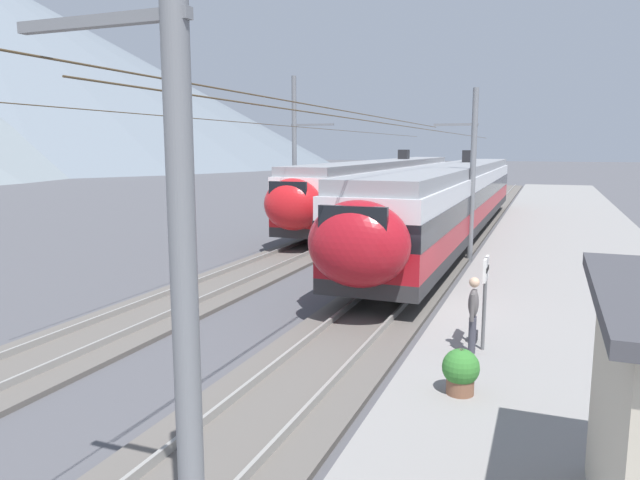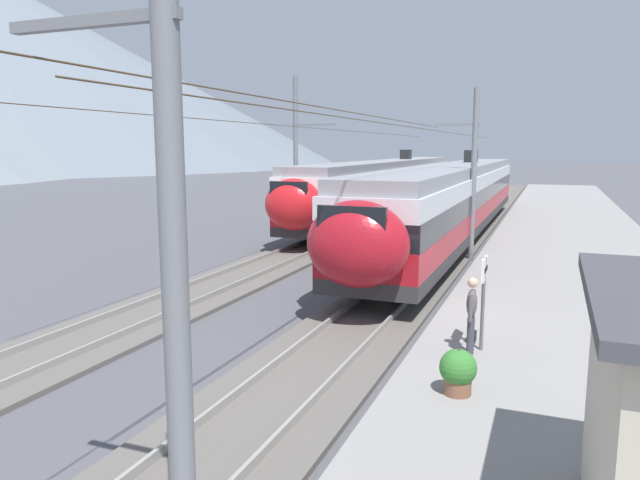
{
  "view_description": "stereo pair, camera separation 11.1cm",
  "coord_description": "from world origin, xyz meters",
  "px_view_note": "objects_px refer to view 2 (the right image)",
  "views": [
    {
      "loc": [
        -15.74,
        -3.41,
        4.7
      ],
      "look_at": [
        1.96,
        3.46,
        1.71
      ],
      "focal_mm": 33.01,
      "sensor_mm": 36.0,
      "label": 1
    },
    {
      "loc": [
        -15.7,
        -3.51,
        4.7
      ],
      "look_at": [
        1.96,
        3.46,
        1.71
      ],
      "focal_mm": 33.01,
      "sensor_mm": 36.0,
      "label": 2
    }
  ],
  "objects_px": {
    "passenger_walking": "(471,312)",
    "train_far_track": "(387,185)",
    "train_near_platform": "(455,197)",
    "catenary_mast_west": "(164,259)",
    "platform_sign": "(484,282)",
    "potted_plant_platform_edge": "(458,370)",
    "handbag_beside_passenger": "(472,336)",
    "catenary_mast_mid": "(471,172)",
    "catenary_mast_far_side": "(298,156)"
  },
  "relations": [
    {
      "from": "passenger_walking",
      "to": "train_far_track",
      "type": "bearing_deg",
      "value": 18.85
    },
    {
      "from": "train_near_platform",
      "to": "train_far_track",
      "type": "xyz_separation_m",
      "value": [
        8.38,
        5.82,
        -0.0
      ]
    },
    {
      "from": "train_far_track",
      "to": "catenary_mast_west",
      "type": "xyz_separation_m",
      "value": [
        -34.31,
        -7.22,
        1.51
      ]
    },
    {
      "from": "platform_sign",
      "to": "potted_plant_platform_edge",
      "type": "distance_m",
      "value": 2.78
    },
    {
      "from": "platform_sign",
      "to": "potted_plant_platform_edge",
      "type": "relative_size",
      "value": 2.47
    },
    {
      "from": "passenger_walking",
      "to": "train_near_platform",
      "type": "bearing_deg",
      "value": 9.87
    },
    {
      "from": "train_near_platform",
      "to": "handbag_beside_passenger",
      "type": "height_order",
      "value": "train_near_platform"
    },
    {
      "from": "catenary_mast_mid",
      "to": "potted_plant_platform_edge",
      "type": "height_order",
      "value": "catenary_mast_mid"
    },
    {
      "from": "train_far_track",
      "to": "catenary_mast_west",
      "type": "distance_m",
      "value": 35.09
    },
    {
      "from": "catenary_mast_far_side",
      "to": "catenary_mast_west",
      "type": "bearing_deg",
      "value": -159.01
    },
    {
      "from": "catenary_mast_west",
      "to": "platform_sign",
      "type": "relative_size",
      "value": 19.69
    },
    {
      "from": "catenary_mast_mid",
      "to": "passenger_walking",
      "type": "distance_m",
      "value": 12.72
    },
    {
      "from": "train_near_platform",
      "to": "platform_sign",
      "type": "relative_size",
      "value": 16.33
    },
    {
      "from": "train_near_platform",
      "to": "platform_sign",
      "type": "height_order",
      "value": "train_near_platform"
    },
    {
      "from": "catenary_mast_mid",
      "to": "passenger_walking",
      "type": "xyz_separation_m",
      "value": [
        -12.37,
        -1.68,
        -2.47
      ]
    },
    {
      "from": "handbag_beside_passenger",
      "to": "potted_plant_platform_edge",
      "type": "distance_m",
      "value": 3.08
    },
    {
      "from": "catenary_mast_far_side",
      "to": "potted_plant_platform_edge",
      "type": "bearing_deg",
      "value": -148.45
    },
    {
      "from": "passenger_walking",
      "to": "handbag_beside_passenger",
      "type": "height_order",
      "value": "passenger_walking"
    },
    {
      "from": "train_far_track",
      "to": "potted_plant_platform_edge",
      "type": "relative_size",
      "value": 38.79
    },
    {
      "from": "catenary_mast_west",
      "to": "train_near_platform",
      "type": "bearing_deg",
      "value": 3.08
    },
    {
      "from": "potted_plant_platform_edge",
      "to": "train_near_platform",
      "type": "bearing_deg",
      "value": 8.98
    },
    {
      "from": "catenary_mast_west",
      "to": "catenary_mast_far_side",
      "type": "height_order",
      "value": "catenary_mast_far_side"
    },
    {
      "from": "train_far_track",
      "to": "catenary_mast_far_side",
      "type": "distance_m",
      "value": 10.98
    },
    {
      "from": "passenger_walking",
      "to": "platform_sign",
      "type": "bearing_deg",
      "value": -26.55
    },
    {
      "from": "train_far_track",
      "to": "catenary_mast_far_side",
      "type": "height_order",
      "value": "catenary_mast_far_side"
    },
    {
      "from": "train_far_track",
      "to": "handbag_beside_passenger",
      "type": "xyz_separation_m",
      "value": [
        -25.19,
        -8.83,
        -1.8
      ]
    },
    {
      "from": "train_far_track",
      "to": "catenary_mast_far_side",
      "type": "xyz_separation_m",
      "value": [
        -10.62,
        1.87,
        2.04
      ]
    },
    {
      "from": "potted_plant_platform_edge",
      "to": "catenary_mast_mid",
      "type": "bearing_deg",
      "value": 6.83
    },
    {
      "from": "platform_sign",
      "to": "handbag_beside_passenger",
      "type": "xyz_separation_m",
      "value": [
        0.49,
        0.26,
        -1.39
      ]
    },
    {
      "from": "passenger_walking",
      "to": "potted_plant_platform_edge",
      "type": "xyz_separation_m",
      "value": [
        -2.19,
        -0.06,
        -0.49
      ]
    },
    {
      "from": "train_near_platform",
      "to": "potted_plant_platform_edge",
      "type": "height_order",
      "value": "train_near_platform"
    },
    {
      "from": "train_near_platform",
      "to": "passenger_walking",
      "type": "bearing_deg",
      "value": -170.13
    },
    {
      "from": "train_far_track",
      "to": "platform_sign",
      "type": "xyz_separation_m",
      "value": [
        -25.69,
        -9.09,
        -0.41
      ]
    },
    {
      "from": "catenary_mast_west",
      "to": "handbag_beside_passenger",
      "type": "xyz_separation_m",
      "value": [
        9.11,
        -1.61,
        -3.31
      ]
    },
    {
      "from": "platform_sign",
      "to": "catenary_mast_mid",
      "type": "bearing_deg",
      "value": 8.89
    },
    {
      "from": "handbag_beside_passenger",
      "to": "catenary_mast_mid",
      "type": "bearing_deg",
      "value": 7.99
    },
    {
      "from": "train_far_track",
      "to": "platform_sign",
      "type": "distance_m",
      "value": 27.25
    },
    {
      "from": "train_near_platform",
      "to": "passenger_walking",
      "type": "distance_m",
      "value": 17.98
    },
    {
      "from": "train_far_track",
      "to": "catenary_mast_mid",
      "type": "distance_m",
      "value": 15.56
    },
    {
      "from": "catenary_mast_west",
      "to": "handbag_beside_passenger",
      "type": "distance_m",
      "value": 9.83
    },
    {
      "from": "train_far_track",
      "to": "handbag_beside_passenger",
      "type": "bearing_deg",
      "value": -160.69
    },
    {
      "from": "handbag_beside_passenger",
      "to": "potted_plant_platform_edge",
      "type": "xyz_separation_m",
      "value": [
        -3.06,
        -0.13,
        0.33
      ]
    },
    {
      "from": "train_near_platform",
      "to": "catenary_mast_far_side",
      "type": "xyz_separation_m",
      "value": [
        -2.24,
        7.69,
        2.04
      ]
    },
    {
      "from": "catenary_mast_west",
      "to": "potted_plant_platform_edge",
      "type": "distance_m",
      "value": 6.96
    },
    {
      "from": "catenary_mast_far_side",
      "to": "passenger_walking",
      "type": "xyz_separation_m",
      "value": [
        -15.45,
        -10.77,
        -3.02
      ]
    },
    {
      "from": "catenary_mast_mid",
      "to": "handbag_beside_passenger",
      "type": "height_order",
      "value": "catenary_mast_mid"
    },
    {
      "from": "catenary_mast_mid",
      "to": "handbag_beside_passenger",
      "type": "distance_m",
      "value": 12.06
    },
    {
      "from": "train_near_platform",
      "to": "handbag_beside_passenger",
      "type": "distance_m",
      "value": 17.17
    },
    {
      "from": "potted_plant_platform_edge",
      "to": "catenary_mast_west",
      "type": "bearing_deg",
      "value": 163.92
    },
    {
      "from": "platform_sign",
      "to": "catenary_mast_west",
      "type": "bearing_deg",
      "value": 167.73
    }
  ]
}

